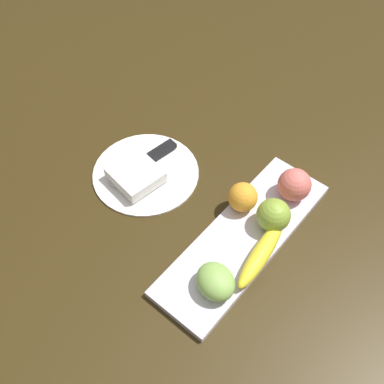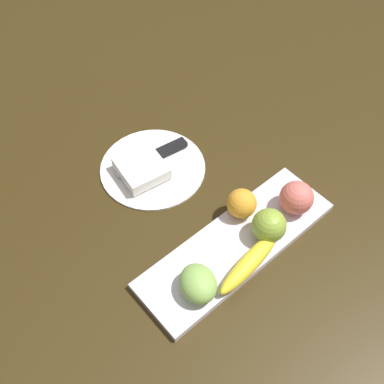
{
  "view_description": "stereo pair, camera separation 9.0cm",
  "coord_description": "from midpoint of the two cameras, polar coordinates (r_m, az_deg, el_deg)",
  "views": [
    {
      "loc": [
        0.43,
        0.2,
        0.8
      ],
      "look_at": [
        -0.01,
        -0.17,
        0.05
      ],
      "focal_mm": 43.27,
      "sensor_mm": 36.0,
      "label": 1
    },
    {
      "loc": [
        0.37,
        0.26,
        0.8
      ],
      "look_at": [
        -0.01,
        -0.17,
        0.05
      ],
      "focal_mm": 43.27,
      "sensor_mm": 36.0,
      "label": 2
    }
  ],
  "objects": [
    {
      "name": "grape_bunch",
      "position": [
        0.84,
        -0.17,
        -11.19
      ],
      "size": [
        0.09,
        0.1,
        0.05
      ],
      "primitive_type": "ellipsoid",
      "rotation": [
        0.0,
        0.0,
        1.22
      ],
      "color": "#88B654",
      "rests_on": "fruit_tray"
    },
    {
      "name": "peach",
      "position": [
        0.96,
        9.94,
        0.72
      ],
      "size": [
        0.07,
        0.07,
        0.07
      ],
      "primitive_type": "sphere",
      "color": "#DB695F",
      "rests_on": "fruit_tray"
    },
    {
      "name": "banana",
      "position": [
        0.88,
        5.65,
        -7.77
      ],
      "size": [
        0.17,
        0.06,
        0.03
      ],
      "primitive_type": "ellipsoid",
      "rotation": [
        0.0,
        0.0,
        3.27
      ],
      "color": "yellow",
      "rests_on": "fruit_tray"
    },
    {
      "name": "apple",
      "position": [
        0.91,
        7.27,
        -3.03
      ],
      "size": [
        0.07,
        0.07,
        0.07
      ],
      "primitive_type": "sphere",
      "color": "#88A937",
      "rests_on": "fruit_tray"
    },
    {
      "name": "dinner_plate",
      "position": [
        1.04,
        -8.19,
        2.27
      ],
      "size": [
        0.24,
        0.24,
        0.01
      ],
      "primitive_type": "cylinder",
      "color": "white",
      "rests_on": "ground_plane"
    },
    {
      "name": "knife",
      "position": [
        1.06,
        -7.23,
        4.26
      ],
      "size": [
        0.18,
        0.05,
        0.01
      ],
      "rotation": [
        0.0,
        0.0,
        -0.14
      ],
      "color": "silver",
      "rests_on": "dinner_plate"
    },
    {
      "name": "ground_plane",
      "position": [
        0.92,
        4.94,
        -7.74
      ],
      "size": [
        2.4,
        2.4,
        0.0
      ],
      "primitive_type": "plane",
      "color": "#33260F"
    },
    {
      "name": "orange_near_apple",
      "position": [
        0.94,
        3.57,
        -0.8
      ],
      "size": [
        0.06,
        0.06,
        0.06
      ],
      "primitive_type": "sphere",
      "color": "orange",
      "rests_on": "fruit_tray"
    },
    {
      "name": "folded_napkin",
      "position": [
        1.01,
        -9.48,
        1.96
      ],
      "size": [
        0.11,
        0.11,
        0.03
      ],
      "primitive_type": "cube",
      "rotation": [
        0.0,
        0.0,
        -0.15
      ],
      "color": "white",
      "rests_on": "dinner_plate"
    },
    {
      "name": "fruit_tray",
      "position": [
        0.93,
        3.63,
        -5.85
      ],
      "size": [
        0.43,
        0.14,
        0.02
      ],
      "primitive_type": "cube",
      "color": "silver",
      "rests_on": "ground_plane"
    }
  ]
}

